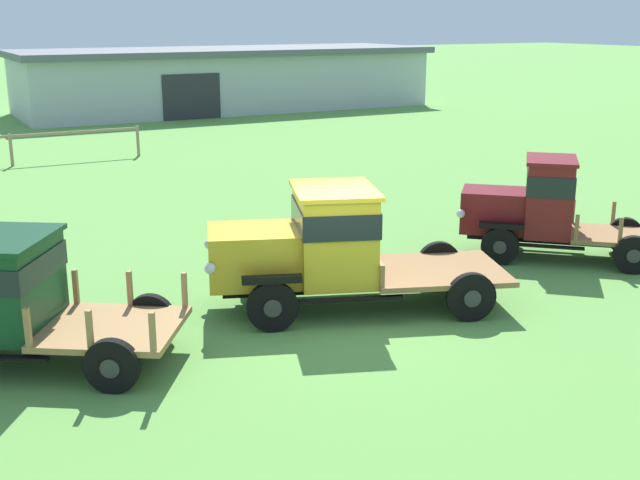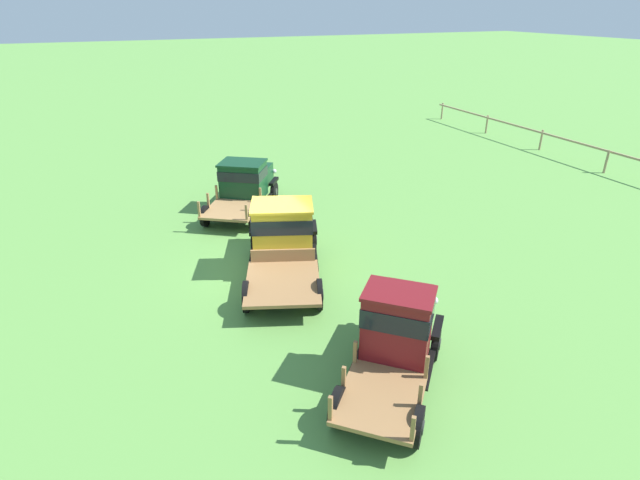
{
  "view_description": "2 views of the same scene",
  "coord_description": "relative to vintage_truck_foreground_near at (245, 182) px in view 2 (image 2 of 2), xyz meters",
  "views": [
    {
      "loc": [
        -6.84,
        -11.89,
        5.31
      ],
      "look_at": [
        0.55,
        1.68,
        1.0
      ],
      "focal_mm": 45.0,
      "sensor_mm": 36.0,
      "label": 1
    },
    {
      "loc": [
        13.81,
        -4.18,
        7.89
      ],
      "look_at": [
        0.55,
        1.68,
        1.0
      ],
      "focal_mm": 28.0,
      "sensor_mm": 36.0,
      "label": 2
    }
  ],
  "objects": [
    {
      "name": "vintage_truck_midrow_center",
      "position": [
        11.65,
        0.22,
        0.06
      ],
      "size": [
        4.3,
        4.13,
        2.29
      ],
      "color": "black",
      "rests_on": "ground"
    },
    {
      "name": "ground_plane",
      "position": [
        5.69,
        -1.01,
        -1.1
      ],
      "size": [
        240.0,
        240.0,
        0.0
      ],
      "primitive_type": "plane",
      "color": "#5B9342"
    },
    {
      "name": "paddock_fence",
      "position": [
        -1.94,
        18.36,
        -0.2
      ],
      "size": [
        19.28,
        0.55,
        1.19
      ],
      "color": "#997F60",
      "rests_on": "ground"
    },
    {
      "name": "vintage_truck_second_in_line",
      "position": [
        5.72,
        -0.4,
        0.13
      ],
      "size": [
        5.91,
        3.81,
        2.31
      ],
      "color": "black",
      "rests_on": "ground"
    },
    {
      "name": "vintage_truck_foreground_near",
      "position": [
        0.0,
        0.0,
        0.0
      ],
      "size": [
        5.17,
        4.25,
        2.06
      ],
      "color": "black",
      "rests_on": "ground"
    }
  ]
}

